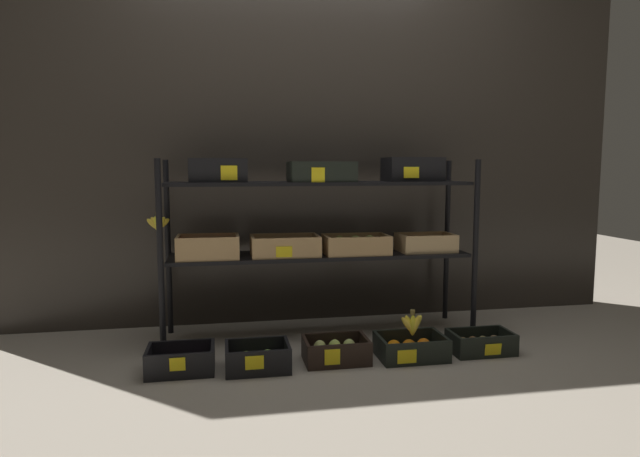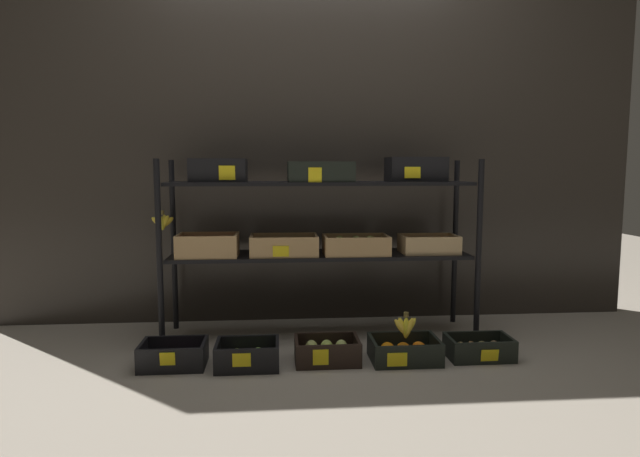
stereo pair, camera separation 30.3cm
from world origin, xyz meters
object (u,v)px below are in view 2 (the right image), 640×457
object	(u,v)px
display_rack	(318,220)
crate_ground_plum	(174,357)
banana_bunch_loose	(406,327)
crate_ground_orange	(404,352)
crate_ground_apple_green	(248,357)
crate_ground_kiwi	(479,350)
crate_ground_pear	(327,352)

from	to	relation	value
display_rack	crate_ground_plum	bearing A→B (deg)	-150.06
banana_bunch_loose	crate_ground_orange	bearing A→B (deg)	136.40
crate_ground_apple_green	crate_ground_kiwi	distance (m)	1.18
crate_ground_plum	crate_ground_apple_green	distance (m)	0.37
crate_ground_pear	banana_bunch_loose	world-z (taller)	banana_bunch_loose
display_rack	crate_ground_orange	world-z (taller)	display_rack
crate_ground_plum	crate_ground_kiwi	size ratio (longest dim) A/B	0.97
crate_ground_pear	banana_bunch_loose	size ratio (longest dim) A/B	2.39
crate_ground_apple_green	crate_ground_pear	bearing A→B (deg)	4.98
display_rack	crate_ground_apple_green	world-z (taller)	display_rack
display_rack	crate_ground_orange	bearing A→B (deg)	-47.88
crate_ground_plum	crate_ground_apple_green	size ratio (longest dim) A/B	1.02
crate_ground_kiwi	banana_bunch_loose	world-z (taller)	banana_bunch_loose
display_rack	crate_ground_pear	size ratio (longest dim) A/B	5.76
display_rack	crate_ground_plum	xyz separation A→B (m)	(-0.75, -0.43, -0.64)
crate_ground_apple_green	display_rack	bearing A→B (deg)	50.52
crate_ground_plum	banana_bunch_loose	xyz separation A→B (m)	(1.16, -0.02, 0.13)
crate_ground_apple_green	crate_ground_kiwi	bearing A→B (deg)	1.32
crate_ground_pear	crate_ground_apple_green	bearing A→B (deg)	-175.02
crate_ground_kiwi	crate_ground_pear	bearing A→B (deg)	179.49
crate_ground_kiwi	banana_bunch_loose	size ratio (longest dim) A/B	2.41
crate_ground_apple_green	crate_ground_kiwi	size ratio (longest dim) A/B	0.95
display_rack	crate_ground_kiwi	xyz separation A→B (m)	(0.80, -0.44, -0.64)
crate_ground_apple_green	crate_ground_pear	xyz separation A→B (m)	(0.39, 0.03, 0.00)
crate_ground_orange	crate_ground_kiwi	distance (m)	0.39
crate_ground_orange	display_rack	bearing A→B (deg)	132.12
crate_ground_pear	crate_ground_kiwi	bearing A→B (deg)	-0.51
crate_ground_orange	crate_ground_plum	bearing A→B (deg)	179.19
display_rack	crate_ground_plum	size ratio (longest dim) A/B	5.87
crate_ground_pear	banana_bunch_loose	distance (m)	0.42
display_rack	crate_ground_plum	distance (m)	1.07
crate_ground_plum	banana_bunch_loose	size ratio (longest dim) A/B	2.35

